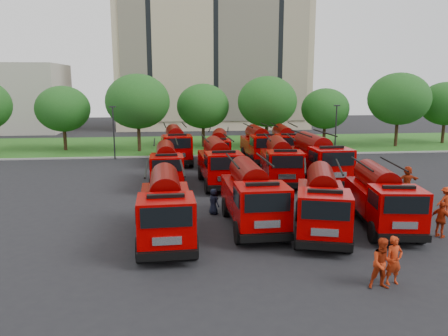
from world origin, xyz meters
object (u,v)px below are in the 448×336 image
object	(u,v)px
fire_truck_5	(219,163)
fire_truck_8	(176,145)
fire_truck_6	(280,161)
firefighter_5	(406,195)
firefighter_4	(214,214)
fire_truck_0	(166,207)
fire_truck_2	(322,202)
firefighter_0	(392,284)
fire_truck_9	(219,148)
firefighter_1	(381,288)
firefighter_3	(444,214)
fire_truck_7	(317,159)
fire_truck_10	(259,144)
fire_truck_3	(382,198)
fire_truck_4	(166,165)
fire_truck_1	(252,196)
firefighter_2	(440,237)
fire_truck_11	(285,144)

from	to	relation	value
fire_truck_5	fire_truck_8	distance (m)	9.96
fire_truck_6	firefighter_5	bearing A→B (deg)	-24.62
firefighter_4	fire_truck_0	bearing A→B (deg)	110.49
fire_truck_2	firefighter_0	bearing A→B (deg)	-65.69
fire_truck_9	firefighter_5	bearing A→B (deg)	-39.74
firefighter_1	fire_truck_9	bearing A→B (deg)	102.66
firefighter_3	fire_truck_7	bearing A→B (deg)	-69.77
fire_truck_8	fire_truck_10	bearing A→B (deg)	-6.49
fire_truck_3	fire_truck_0	bearing A→B (deg)	-168.07
fire_truck_4	fire_truck_9	world-z (taller)	fire_truck_9
fire_truck_3	firefighter_5	world-z (taller)	fire_truck_3
fire_truck_1	firefighter_2	xyz separation A→B (m)	(8.71, -2.74, -1.60)
fire_truck_3	firefighter_2	size ratio (longest dim) A/B	3.91
fire_truck_2	fire_truck_1	bearing A→B (deg)	172.02
firefighter_0	fire_truck_7	bearing A→B (deg)	72.04
fire_truck_7	firefighter_1	bearing A→B (deg)	-103.16
firefighter_4	firefighter_5	world-z (taller)	firefighter_5
fire_truck_3	firefighter_5	distance (m)	7.77
fire_truck_6	firefighter_4	distance (m)	9.43
fire_truck_2	fire_truck_9	world-z (taller)	fire_truck_2
firefighter_3	firefighter_5	distance (m)	4.39
firefighter_2	fire_truck_0	bearing A→B (deg)	55.82
fire_truck_1	firefighter_2	size ratio (longest dim) A/B	4.00
fire_truck_10	firefighter_3	world-z (taller)	fire_truck_10
fire_truck_8	firefighter_3	size ratio (longest dim) A/B	4.69
fire_truck_5	fire_truck_8	xyz separation A→B (m)	(-3.11, 9.47, 0.04)
fire_truck_1	fire_truck_7	size ratio (longest dim) A/B	0.92
fire_truck_1	fire_truck_11	distance (m)	19.52
fire_truck_9	fire_truck_4	bearing A→B (deg)	-113.54
fire_truck_5	fire_truck_6	size ratio (longest dim) A/B	1.00
fire_truck_8	fire_truck_2	bearing A→B (deg)	-74.56
fire_truck_1	fire_truck_2	world-z (taller)	fire_truck_1
fire_truck_1	fire_truck_10	distance (m)	18.94
fire_truck_9	firefighter_5	distance (m)	16.70
fire_truck_4	firefighter_1	size ratio (longest dim) A/B	3.46
fire_truck_1	fire_truck_2	distance (m)	3.52
fire_truck_2	firefighter_2	bearing A→B (deg)	2.90
fire_truck_7	fire_truck_1	bearing A→B (deg)	-127.35
fire_truck_6	firefighter_0	xyz separation A→B (m)	(0.26, -16.78, -1.60)
fire_truck_9	fire_truck_11	xyz separation A→B (m)	(6.40, 1.14, 0.12)
fire_truck_2	firefighter_4	bearing A→B (deg)	160.64
fire_truck_5	fire_truck_8	bearing A→B (deg)	105.48
fire_truck_0	firefighter_2	bearing A→B (deg)	-7.03
fire_truck_8	firefighter_5	bearing A→B (deg)	-45.98
firefighter_1	firefighter_4	bearing A→B (deg)	123.22
fire_truck_0	fire_truck_11	distance (m)	22.74
fire_truck_8	fire_truck_4	bearing A→B (deg)	-98.11
firefighter_4	fire_truck_11	bearing A→B (deg)	-61.50
fire_truck_0	firefighter_0	distance (m)	10.24
fire_truck_7	fire_truck_8	bearing A→B (deg)	135.62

